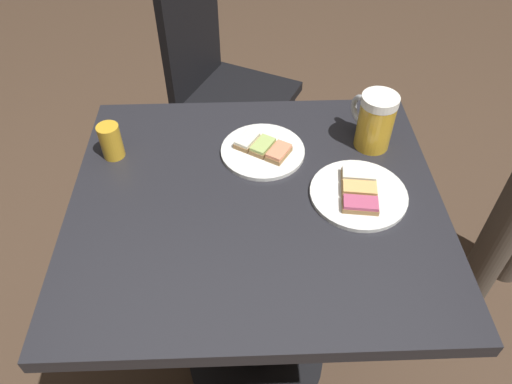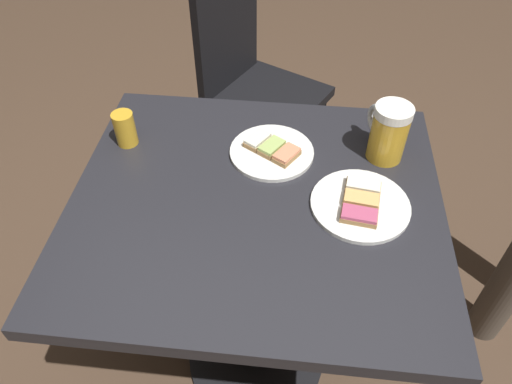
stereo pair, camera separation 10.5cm
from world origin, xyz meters
name	(u,v)px [view 1 (the left image)]	position (x,y,z in m)	size (l,w,h in m)	color
ground_plane	(256,356)	(0.00, 0.00, 0.00)	(6.00, 6.00, 0.00)	#4C3828
cafe_table	(256,244)	(0.00, 0.00, 0.60)	(0.73, 0.82, 0.76)	black
plate_near	(263,150)	(-0.15, 0.02, 0.77)	(0.20, 0.20, 0.03)	white
plate_far	(359,193)	(0.00, 0.23, 0.77)	(0.21, 0.21, 0.03)	white
beer_mug	(375,121)	(-0.18, 0.29, 0.84)	(0.13, 0.09, 0.14)	gold
beer_glass_small	(111,141)	(-0.16, -0.34, 0.81)	(0.05, 0.05, 0.09)	gold
cafe_chair	(219,79)	(-0.81, -0.11, 0.55)	(0.51, 0.51, 0.96)	black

